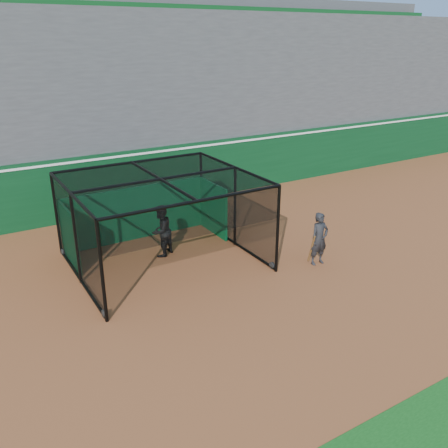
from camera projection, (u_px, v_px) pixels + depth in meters
ground at (242, 298)px, 13.10m from camera, size 120.00×120.00×0.00m
outfield_wall at (129, 180)px, 19.40m from camera, size 50.00×0.50×2.50m
grandstand at (94, 91)px, 21.23m from camera, size 50.00×7.85×8.95m
batting_cage at (162, 222)px, 14.72m from camera, size 5.43×4.86×2.75m
batter at (161, 231)px, 15.37m from camera, size 1.06×1.00×1.73m
on_deck_player at (319, 239)px, 14.80m from camera, size 0.64×0.45×1.70m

